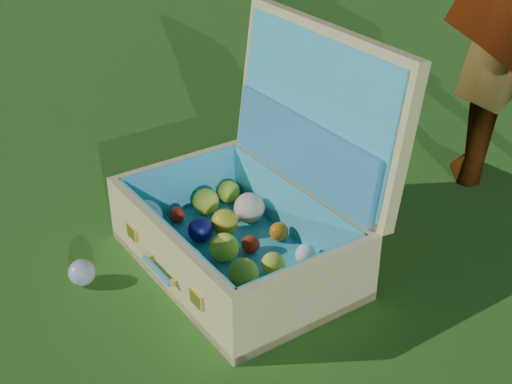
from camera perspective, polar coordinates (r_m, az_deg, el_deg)
The scene contains 3 objects.
ground at distance 1.63m, azimuth -0.66°, elevation -10.90°, with size 60.00×60.00×0.00m, color #215114.
stray_ball at distance 1.79m, azimuth -13.74°, elevation -6.27°, with size 0.07×0.07×0.07m, color #457AB3.
suitcase at distance 1.77m, azimuth 0.35°, elevation -0.77°, with size 0.72×0.64×0.58m.
Camera 1 is at (0.79, -0.94, 1.07)m, focal length 50.00 mm.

